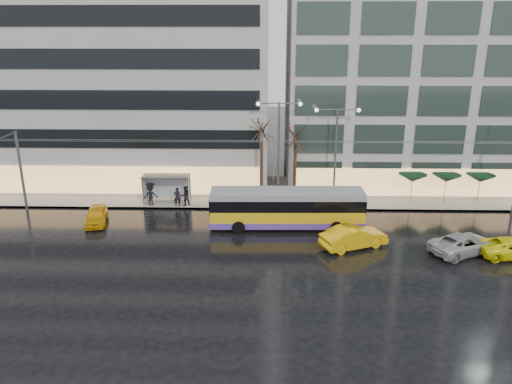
{
  "coord_description": "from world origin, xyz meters",
  "views": [
    {
      "loc": [
        1.08,
        -31.97,
        15.15
      ],
      "look_at": [
        0.16,
        5.0,
        2.98
      ],
      "focal_mm": 35.0,
      "sensor_mm": 36.0,
      "label": 1
    }
  ],
  "objects_px": {
    "street_lamp_near": "(279,139)",
    "trolleybus": "(287,210)",
    "bus_shelter": "(163,182)",
    "taxi_a": "(96,215)"
  },
  "relations": [
    {
      "from": "bus_shelter",
      "to": "street_lamp_near",
      "type": "bearing_deg",
      "value": 0.63
    },
    {
      "from": "street_lamp_near",
      "to": "taxi_a",
      "type": "bearing_deg",
      "value": -160.61
    },
    {
      "from": "taxi_a",
      "to": "trolleybus",
      "type": "bearing_deg",
      "value": -14.34
    },
    {
      "from": "trolleybus",
      "to": "taxi_a",
      "type": "xyz_separation_m",
      "value": [
        -15.44,
        0.5,
        -0.83
      ]
    },
    {
      "from": "street_lamp_near",
      "to": "trolleybus",
      "type": "bearing_deg",
      "value": -84.03
    },
    {
      "from": "street_lamp_near",
      "to": "taxi_a",
      "type": "xyz_separation_m",
      "value": [
        -14.85,
        -5.23,
        -5.31
      ]
    },
    {
      "from": "trolleybus",
      "to": "bus_shelter",
      "type": "bearing_deg",
      "value": 152.93
    },
    {
      "from": "bus_shelter",
      "to": "trolleybus",
      "type": "bearing_deg",
      "value": -27.07
    },
    {
      "from": "trolleybus",
      "to": "street_lamp_near",
      "type": "bearing_deg",
      "value": 95.97
    },
    {
      "from": "trolleybus",
      "to": "bus_shelter",
      "type": "distance_m",
      "value": 12.34
    }
  ]
}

